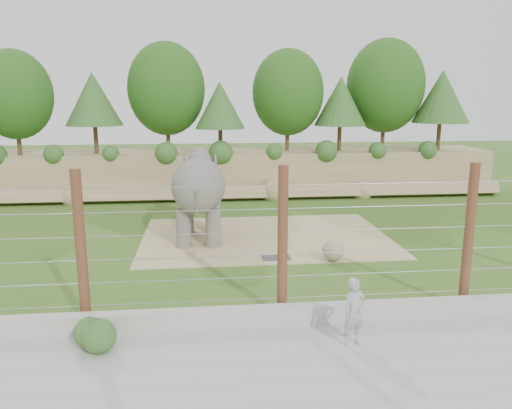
{
  "coord_description": "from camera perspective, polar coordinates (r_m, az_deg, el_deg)",
  "views": [
    {
      "loc": [
        -1.95,
        -16.58,
        5.67
      ],
      "look_at": [
        0.0,
        2.0,
        1.6
      ],
      "focal_mm": 35.0,
      "sensor_mm": 36.0,
      "label": 1
    }
  ],
  "objects": [
    {
      "name": "dirt_patch",
      "position": [
        20.53,
        1.1,
        -3.72
      ],
      "size": [
        10.0,
        7.0,
        0.02
      ],
      "primitive_type": "cube",
      "color": "tan",
      "rests_on": "ground"
    },
    {
      "name": "back_embankment",
      "position": [
        29.42,
        -1.04,
        8.96
      ],
      "size": [
        30.0,
        5.52,
        8.77
      ],
      "color": "olive",
      "rests_on": "ground"
    },
    {
      "name": "barrier_fence",
      "position": [
        12.78,
        3.05,
        -4.42
      ],
      "size": [
        20.26,
        0.26,
        4.0
      ],
      "color": "#54291D",
      "rests_on": "ground"
    },
    {
      "name": "ground",
      "position": [
        17.63,
        0.68,
        -6.47
      ],
      "size": [
        90.0,
        90.0,
        0.0
      ],
      "primitive_type": "plane",
      "color": "#335E1B",
      "rests_on": "ground"
    },
    {
      "name": "elephant",
      "position": [
        19.82,
        -6.56,
        0.75
      ],
      "size": [
        1.98,
        4.35,
        3.47
      ],
      "primitive_type": null,
      "rotation": [
        0.0,
        0.0,
        -0.03
      ],
      "color": "slate",
      "rests_on": "ground"
    },
    {
      "name": "walkway_shrub",
      "position": [
        12.28,
        -18.27,
        -13.73
      ],
      "size": [
        0.8,
        0.8,
        0.8
      ],
      "primitive_type": "sphere",
      "color": "#2F5E24",
      "rests_on": "walkway"
    },
    {
      "name": "zookeeper",
      "position": [
        11.9,
        11.19,
        -11.99
      ],
      "size": [
        0.69,
        0.58,
        1.63
      ],
      "primitive_type": "imported",
      "rotation": [
        0.0,
        0.0,
        0.37
      ],
      "color": "#B1B5BB",
      "rests_on": "walkway"
    },
    {
      "name": "retaining_wall",
      "position": [
        12.94,
        3.32,
        -12.5
      ],
      "size": [
        26.0,
        0.35,
        0.5
      ],
      "primitive_type": "cube",
      "color": "#ABA89E",
      "rests_on": "ground"
    },
    {
      "name": "walkway",
      "position": [
        11.3,
        5.01,
        -17.84
      ],
      "size": [
        26.0,
        4.0,
        0.01
      ],
      "primitive_type": "cube",
      "color": "#ABA89E",
      "rests_on": "ground"
    },
    {
      "name": "stone_ball",
      "position": [
        17.68,
        8.78,
        -5.23
      ],
      "size": [
        0.75,
        0.75,
        0.75
      ],
      "primitive_type": "sphere",
      "color": "gray",
      "rests_on": "dirt_patch"
    },
    {
      "name": "drain_grate",
      "position": [
        17.87,
        2.32,
        -6.1
      ],
      "size": [
        1.0,
        0.6,
        0.03
      ],
      "primitive_type": "cube",
      "color": "#262628",
      "rests_on": "dirt_patch"
    }
  ]
}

